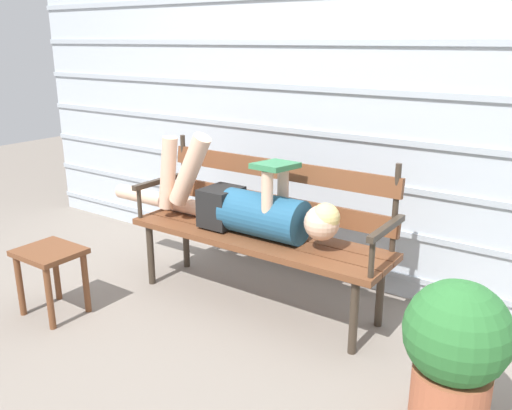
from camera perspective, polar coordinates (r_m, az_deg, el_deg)
name	(u,v)px	position (r m, az deg, el deg)	size (l,w,h in m)	color
ground_plane	(240,313)	(3.18, -1.75, -11.44)	(12.00, 12.00, 0.00)	gray
house_siding	(312,88)	(3.45, 5.92, 12.27)	(5.15, 0.08, 2.46)	#B2BCC6
park_bench	(263,223)	(3.15, 0.70, -1.89)	(1.61, 0.45, 0.92)	brown
reclining_person	(242,206)	(3.12, -1.54, -0.06)	(1.74, 0.26, 0.57)	#23567A
footstool	(51,264)	(3.26, -20.98, -5.90)	(0.35, 0.30, 0.39)	brown
potted_plant	(455,349)	(2.33, 20.39, -14.17)	(0.42, 0.42, 0.64)	#AD5B3D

